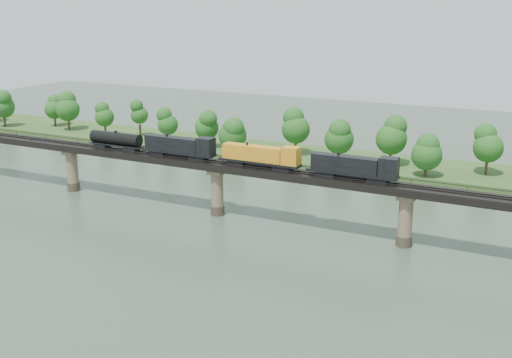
% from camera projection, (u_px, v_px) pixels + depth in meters
% --- Properties ---
extents(ground, '(400.00, 400.00, 0.00)m').
position_uv_depth(ground, '(130.00, 264.00, 110.77)').
color(ground, '#354335').
rests_on(ground, ground).
extents(far_bank, '(300.00, 24.00, 1.60)m').
position_uv_depth(far_bank, '(315.00, 157.00, 183.53)').
color(far_bank, '#2D4C1E').
rests_on(far_bank, ground).
extents(bridge, '(236.00, 30.00, 11.50)m').
position_uv_depth(bridge, '(217.00, 190.00, 135.08)').
color(bridge, '#473A2D').
rests_on(bridge, ground).
extents(bridge_superstructure, '(220.00, 4.90, 0.75)m').
position_uv_depth(bridge_superstructure, '(217.00, 161.00, 133.40)').
color(bridge_superstructure, black).
rests_on(bridge_superstructure, bridge).
extents(far_treeline, '(289.06, 17.54, 13.60)m').
position_uv_depth(far_treeline, '(282.00, 130.00, 181.16)').
color(far_treeline, '#382619').
rests_on(far_treeline, far_bank).
extents(freight_train, '(71.43, 2.78, 4.92)m').
position_uv_depth(freight_train, '(232.00, 153.00, 131.27)').
color(freight_train, black).
rests_on(freight_train, bridge).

